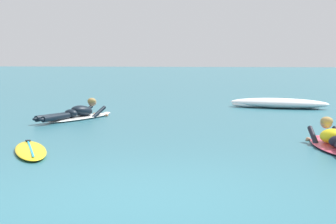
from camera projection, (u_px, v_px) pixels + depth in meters
name	position (u px, v px, depth m)	size (l,w,h in m)	color
ground_plane	(199.00, 108.00, 15.73)	(120.00, 120.00, 0.00)	#2D6B7A
surfer_near	(335.00, 141.00, 8.75)	(0.80, 2.59, 0.55)	#E54C66
surfer_far	(78.00, 114.00, 12.93)	(1.43, 2.61, 0.54)	white
drifting_surfboard	(30.00, 150.00, 8.52)	(1.23, 1.89, 0.16)	yellow
whitewater_front	(279.00, 103.00, 15.74)	(3.03, 1.40, 0.30)	white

